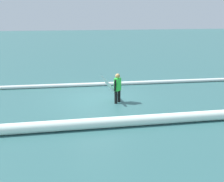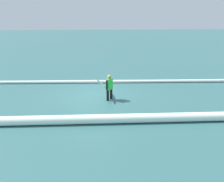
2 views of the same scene
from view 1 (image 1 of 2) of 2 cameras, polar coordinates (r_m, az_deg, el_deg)
The scene contains 5 objects.
ground_plane at distance 13.76m, azimuth -3.10°, elevation -1.64°, with size 131.58×131.58×0.00m, color #2F5D5D.
surfer at distance 12.95m, azimuth 1.15°, elevation 0.87°, with size 0.39×0.50×1.41m.
surfboard at distance 13.17m, azimuth -0.35°, elevation 0.85°, with size 1.28×1.44×1.46m.
wave_crest_foreground at distance 16.21m, azimuth -6.82°, elevation 1.26°, with size 0.21×0.21×25.26m, color white.
wave_crest_midground at distance 10.18m, azimuth -14.94°, elevation -7.19°, with size 0.40×0.40×23.70m, color white.
Camera 1 is at (1.93, 13.02, 4.00)m, focal length 44.55 mm.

